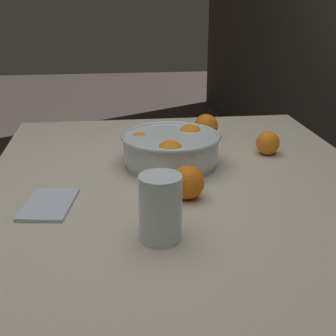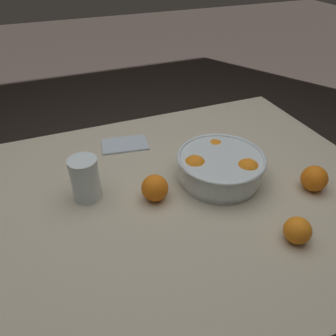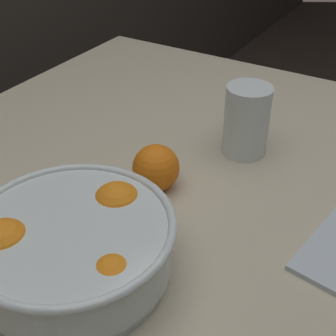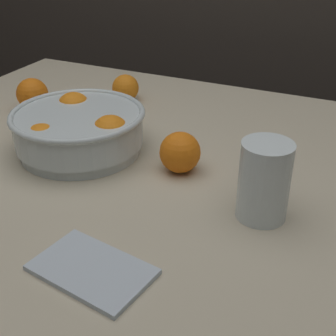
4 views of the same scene
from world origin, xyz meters
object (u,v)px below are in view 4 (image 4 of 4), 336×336
(juice_glass, at_px, (264,184))
(orange_loose_near_bowl, at_px, (125,88))
(orange_loose_front, at_px, (32,94))
(orange_loose_aside, at_px, (180,152))
(fruit_bowl, at_px, (79,129))

(juice_glass, distance_m, orange_loose_near_bowl, 0.59)
(juice_glass, height_order, orange_loose_front, juice_glass)
(orange_loose_aside, bearing_deg, orange_loose_front, 163.61)
(orange_loose_front, relative_size, orange_loose_aside, 0.99)
(juice_glass, relative_size, orange_loose_front, 1.69)
(orange_loose_front, bearing_deg, orange_loose_near_bowl, 38.94)
(fruit_bowl, height_order, orange_loose_near_bowl, fruit_bowl)
(fruit_bowl, bearing_deg, orange_loose_aside, 3.00)
(orange_loose_aside, bearing_deg, fruit_bowl, -177.00)
(orange_loose_near_bowl, xyz_separation_m, orange_loose_aside, (0.28, -0.28, 0.00))
(orange_loose_near_bowl, relative_size, orange_loose_aside, 0.88)
(fruit_bowl, distance_m, orange_loose_aside, 0.22)
(fruit_bowl, relative_size, orange_loose_aside, 3.45)
(juice_glass, xyz_separation_m, orange_loose_aside, (-0.18, 0.08, -0.02))
(fruit_bowl, relative_size, juice_glass, 2.06)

